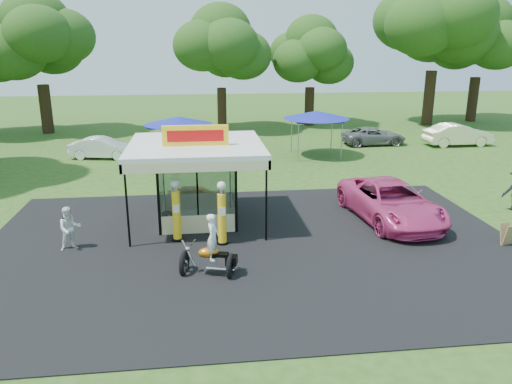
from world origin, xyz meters
TOP-DOWN VIEW (x-y plane):
  - ground at (0.00, 0.00)m, footprint 120.00×120.00m
  - asphalt_apron at (0.00, 2.00)m, footprint 20.00×14.00m
  - gas_station_kiosk at (-2.00, 4.99)m, footprint 5.40×5.40m
  - gas_pump_left at (-2.81, 2.89)m, footprint 0.46×0.46m
  - gas_pump_right at (-1.12, 2.33)m, footprint 0.46×0.46m
  - motorcycle at (-1.62, -0.21)m, footprint 1.93×1.27m
  - spare_tires at (-3.22, 4.51)m, footprint 0.80×0.48m
  - a_frame_sign at (9.43, 0.96)m, footprint 0.50×0.52m
  - kiosk_car at (-2.00, 7.20)m, footprint 2.82×1.13m
  - pink_sedan at (6.11, 4.12)m, footprint 3.38×6.29m
  - spectator_west at (-6.65, 2.51)m, footprint 0.97×0.87m
  - bg_car_a at (-8.10, 17.90)m, footprint 4.39×2.22m
  - bg_car_b at (0.05, 19.21)m, footprint 5.27×2.33m
  - bg_car_d at (11.12, 20.22)m, footprint 4.74×2.33m
  - bg_car_e at (17.13, 19.11)m, footprint 4.93×1.81m
  - tent_west at (-3.06, 15.98)m, footprint 4.20×4.20m
  - tent_east at (5.89, 16.88)m, footprint 4.32×4.32m
  - oak_far_b at (-14.34, 28.34)m, footprint 9.27×9.27m
  - oak_far_c at (0.28, 27.91)m, footprint 8.69×8.69m
  - oak_far_d at (8.38, 29.88)m, footprint 7.96×7.96m
  - oak_far_e at (19.26, 28.74)m, footprint 11.39×11.39m
  - oak_far_f at (24.51, 30.42)m, footprint 9.37×9.37m

SIDE VIEW (x-z plane):
  - ground at x=0.00m, z-range 0.00..0.00m
  - asphalt_apron at x=0.00m, z-range 0.00..0.04m
  - spare_tires at x=-3.22m, z-range -0.01..0.68m
  - a_frame_sign at x=9.43m, z-range 0.01..0.85m
  - kiosk_car at x=-2.00m, z-range 0.00..0.96m
  - bg_car_d at x=11.12m, z-range 0.00..1.30m
  - bg_car_a at x=-8.10m, z-range 0.00..1.38m
  - bg_car_b at x=0.05m, z-range 0.00..1.51m
  - bg_car_e at x=17.13m, z-range 0.00..1.61m
  - spectator_west at x=-6.65m, z-range 0.00..1.64m
  - pink_sedan at x=6.11m, z-range 0.00..1.68m
  - motorcycle at x=-1.62m, z-range -0.24..1.95m
  - gas_pump_left at x=-2.81m, z-range -0.05..2.41m
  - gas_pump_right at x=-1.12m, z-range -0.05..2.41m
  - gas_station_kiosk at x=-2.00m, z-range -0.31..3.87m
  - tent_west at x=-3.06m, z-range 1.19..4.12m
  - tent_east at x=5.89m, z-range 1.22..4.24m
  - oak_far_d at x=8.38m, z-range 1.30..10.77m
  - oak_far_c at x=0.28m, z-range 1.38..11.62m
  - oak_far_b at x=-14.34m, z-range 1.53..12.58m
  - oak_far_f at x=24.51m, z-range 1.60..12.90m
  - oak_far_e at x=19.26m, z-range 1.88..15.43m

